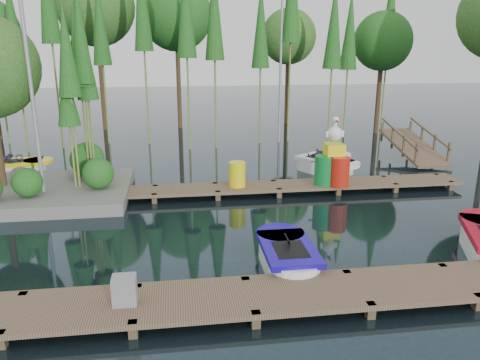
{
  "coord_description": "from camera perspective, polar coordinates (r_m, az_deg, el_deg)",
  "views": [
    {
      "loc": [
        -1.29,
        -12.33,
        4.88
      ],
      "look_at": [
        0.5,
        0.5,
        1.1
      ],
      "focal_mm": 35.0,
      "sensor_mm": 36.0,
      "label": 1
    }
  ],
  "objects": [
    {
      "name": "ground_plane",
      "position": [
        13.32,
        -1.84,
        -5.23
      ],
      "size": [
        90.0,
        90.0,
        0.0
      ],
      "primitive_type": "plane",
      "color": "#1B2B34"
    },
    {
      "name": "near_dock",
      "position": [
        9.19,
        1.25,
        -14.08
      ],
      "size": [
        18.0,
        1.5,
        0.5
      ],
      "color": "brown",
      "rests_on": "ground"
    },
    {
      "name": "far_dock",
      "position": [
        15.71,
        0.8,
        -0.95
      ],
      "size": [
        15.0,
        1.2,
        0.5
      ],
      "color": "brown",
      "rests_on": "ground"
    },
    {
      "name": "island",
      "position": [
        16.49,
        -25.9,
        8.76
      ],
      "size": [
        6.2,
        4.2,
        6.75
      ],
      "color": "slate",
      "rests_on": "ground"
    },
    {
      "name": "tree_screen",
      "position": [
        22.97,
        -10.37,
        19.1
      ],
      "size": [
        34.42,
        18.53,
        10.31
      ],
      "color": "#43301C",
      "rests_on": "ground"
    },
    {
      "name": "lamp_island",
      "position": [
        15.43,
        -24.39,
        12.57
      ],
      "size": [
        0.3,
        0.3,
        7.25
      ],
      "color": "gray",
      "rests_on": "ground"
    },
    {
      "name": "lamp_rear",
      "position": [
        23.93,
        5.0,
        14.72
      ],
      "size": [
        0.3,
        0.3,
        7.25
      ],
      "color": "gray",
      "rests_on": "ground"
    },
    {
      "name": "ramp",
      "position": [
        21.88,
        20.34,
        3.93
      ],
      "size": [
        1.5,
        3.94,
        1.49
      ],
      "color": "brown",
      "rests_on": "ground"
    },
    {
      "name": "boat_blue",
      "position": [
        10.77,
        5.8,
        -9.28
      ],
      "size": [
        1.17,
        2.56,
        0.86
      ],
      "rotation": [
        0.0,
        0.0,
        -0.01
      ],
      "color": "white",
      "rests_on": "ground"
    },
    {
      "name": "boat_yellow_far",
      "position": [
        20.16,
        -25.46,
        1.41
      ],
      "size": [
        2.57,
        1.36,
        1.24
      ],
      "rotation": [
        0.0,
        0.0,
        -0.25
      ],
      "color": "white",
      "rests_on": "ground"
    },
    {
      "name": "boat_white_far",
      "position": [
        18.68,
        10.4,
        1.77
      ],
      "size": [
        2.56,
        2.94,
        1.29
      ],
      "rotation": [
        0.0,
        0.0,
        -0.27
      ],
      "color": "white",
      "rests_on": "ground"
    },
    {
      "name": "utility_cabinet",
      "position": [
        9.0,
        -13.9,
        -12.9
      ],
      "size": [
        0.43,
        0.37,
        0.53
      ],
      "primitive_type": "cube",
      "color": "gray",
      "rests_on": "near_dock"
    },
    {
      "name": "yellow_barrel",
      "position": [
        15.53,
        -0.34,
        0.71
      ],
      "size": [
        0.55,
        0.55,
        0.83
      ],
      "primitive_type": "cylinder",
      "color": "yellow",
      "rests_on": "far_dock"
    },
    {
      "name": "drum_cluster",
      "position": [
        16.07,
        11.46,
        1.86
      ],
      "size": [
        1.33,
        1.21,
        2.29
      ],
      "color": "#0C722B",
      "rests_on": "far_dock"
    },
    {
      "name": "seagull_post",
      "position": [
        16.08,
        9.54,
        1.64
      ],
      "size": [
        0.54,
        0.29,
        0.86
      ],
      "color": "gray",
      "rests_on": "far_dock"
    }
  ]
}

